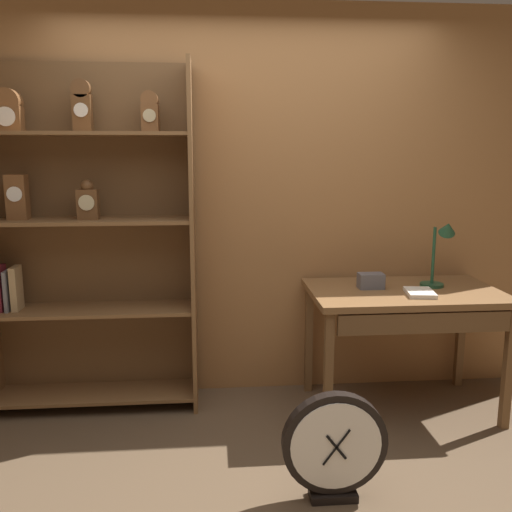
# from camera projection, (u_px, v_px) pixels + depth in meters

# --- Properties ---
(ground_plane) EXTENTS (10.00, 10.00, 0.00)m
(ground_plane) POSITION_uv_depth(u_px,v_px,m) (268.00, 507.00, 2.60)
(ground_plane) COLOR brown
(back_wood_panel) EXTENTS (4.80, 0.05, 2.60)m
(back_wood_panel) POSITION_uv_depth(u_px,v_px,m) (247.00, 205.00, 3.71)
(back_wood_panel) COLOR #9E6B3D
(back_wood_panel) RESTS_ON ground
(bookshelf) EXTENTS (1.32, 0.35, 2.20)m
(bookshelf) POSITION_uv_depth(u_px,v_px,m) (84.00, 238.00, 3.47)
(bookshelf) COLOR brown
(bookshelf) RESTS_ON ground
(workbench) EXTENTS (1.19, 0.73, 0.80)m
(workbench) POSITION_uv_depth(u_px,v_px,m) (405.00, 305.00, 3.46)
(workbench) COLOR brown
(workbench) RESTS_ON ground
(desk_lamp) EXTENTS (0.20, 0.20, 0.45)m
(desk_lamp) POSITION_uv_depth(u_px,v_px,m) (441.00, 249.00, 3.48)
(desk_lamp) COLOR #1E472D
(desk_lamp) RESTS_ON workbench
(toolbox_small) EXTENTS (0.16, 0.10, 0.10)m
(toolbox_small) POSITION_uv_depth(u_px,v_px,m) (371.00, 281.00, 3.49)
(toolbox_small) COLOR #595960
(toolbox_small) RESTS_ON workbench
(open_repair_manual) EXTENTS (0.19, 0.24, 0.02)m
(open_repair_manual) POSITION_uv_depth(u_px,v_px,m) (420.00, 293.00, 3.34)
(open_repair_manual) COLOR silver
(open_repair_manual) RESTS_ON workbench
(round_clock_large) EXTENTS (0.51, 0.11, 0.55)m
(round_clock_large) POSITION_uv_depth(u_px,v_px,m) (335.00, 446.00, 2.62)
(round_clock_large) COLOR black
(round_clock_large) RESTS_ON ground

